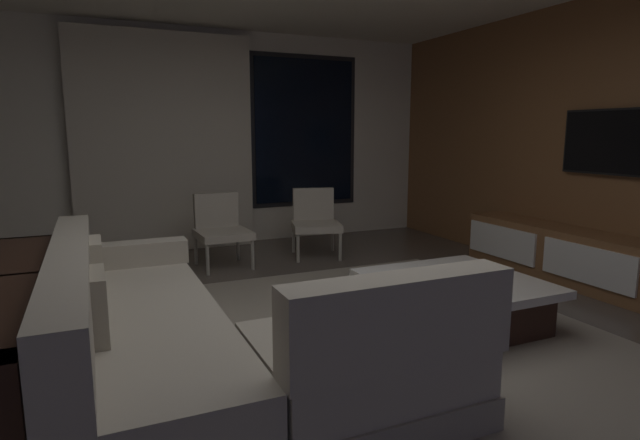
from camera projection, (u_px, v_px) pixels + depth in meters
The scene contains 11 objects.
floor at pixel (330, 349), 3.45m from camera, with size 9.20×9.20×0.00m, color #564C44.
back_wall_with_window at pixel (204, 140), 6.46m from camera, with size 6.60×0.30×2.70m.
area_rug at pixel (382, 345), 3.50m from camera, with size 3.20×3.80×0.01m, color gray.
sectional_couch at pixel (193, 342), 2.84m from camera, with size 1.98×2.50×0.82m.
coffee_table at pixel (454, 301), 3.84m from camera, with size 1.16×1.16×0.36m.
book_stack_on_coffee_table at pixel (446, 273), 3.82m from camera, with size 0.28×0.21×0.08m.
accent_chair_near_window at pixel (315, 219), 6.04m from camera, with size 0.67×0.68×0.78m.
accent_chair_by_curtain at pixel (221, 226), 5.56m from camera, with size 0.57×0.59×0.78m.
media_console at pixel (609, 267), 4.57m from camera, with size 0.46×3.10×0.52m.
mounted_tv at pixel (614, 142), 4.64m from camera, with size 0.05×1.03×0.60m.
console_table_behind_couch at pixel (3, 340), 2.57m from camera, with size 0.40×2.10×0.74m.
Camera 1 is at (-1.39, -2.95, 1.43)m, focal length 28.83 mm.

